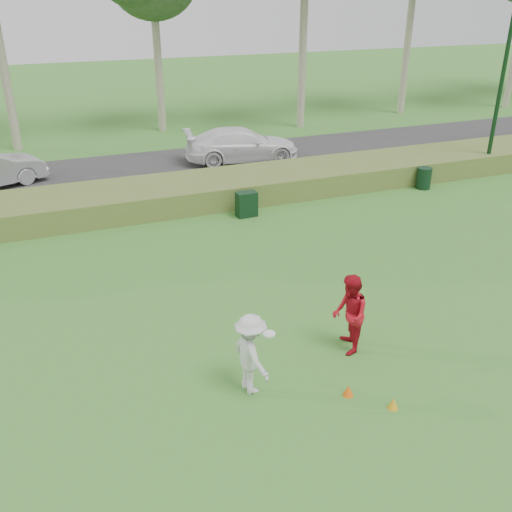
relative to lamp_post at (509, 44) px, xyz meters
name	(u,v)px	position (x,y,z in m)	size (l,w,h in m)	color
ground	(322,384)	(-14.00, -11.00, -5.59)	(120.00, 120.00, 0.00)	#307125
reed_strip	(183,193)	(-14.00, 1.00, -5.14)	(80.00, 3.00, 0.90)	#506729
park_road	(156,169)	(-14.00, 6.00, -5.56)	(80.00, 6.00, 0.06)	#2D2D2D
lamp_post	(509,44)	(0.00, 0.00, 0.00)	(0.70, 0.70, 8.18)	black
player_white	(251,354)	(-15.51, -10.62, -4.68)	(0.98, 1.29, 1.83)	silver
player_red	(350,315)	(-12.86, -10.06, -4.62)	(0.95, 0.74, 1.95)	#AF0F1D
cone_orange	(348,391)	(-13.66, -11.53, -5.47)	(0.22, 0.22, 0.25)	#FF610D
cone_yellow	(393,403)	(-13.00, -12.22, -5.47)	(0.23, 0.23, 0.25)	gold
utility_cabinet	(247,204)	(-12.11, -1.11, -5.13)	(0.75, 0.47, 0.93)	black
trash_bin	(424,178)	(-4.02, -0.81, -5.14)	(0.60, 0.60, 0.90)	black
car_right	(242,145)	(-9.84, 5.69, -4.74)	(2.21, 5.44, 1.58)	white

